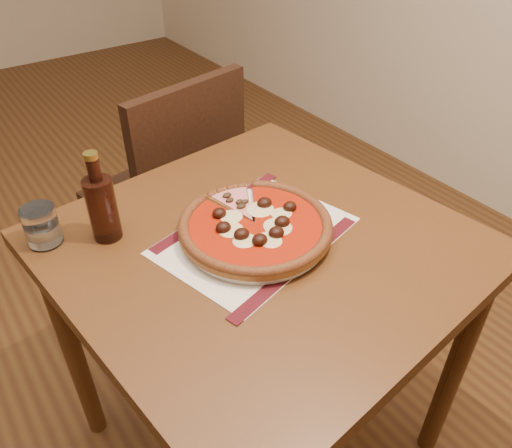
{
  "coord_description": "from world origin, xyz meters",
  "views": [
    {
      "loc": [
        0.39,
        -1.38,
        1.41
      ],
      "look_at": [
        0.88,
        -0.7,
        0.78
      ],
      "focal_mm": 35.0,
      "sensor_mm": 36.0,
      "label": 1
    }
  ],
  "objects": [
    {
      "name": "table",
      "position": [
        0.88,
        -0.72,
        0.65
      ],
      "size": [
        0.88,
        0.88,
        0.75
      ],
      "rotation": [
        0.0,
        0.0,
        0.11
      ],
      "color": "#593215",
      "rests_on": "ground"
    },
    {
      "name": "chair_far",
      "position": [
        1.0,
        -0.08,
        0.51
      ],
      "size": [
        0.49,
        0.49,
        0.89
      ],
      "rotation": [
        0.0,
        0.0,
        3.33
      ],
      "color": "black",
      "rests_on": "ground"
    },
    {
      "name": "placemat",
      "position": [
        0.88,
        -0.71,
        0.75
      ],
      "size": [
        0.45,
        0.37,
        0.0
      ],
      "primitive_type": "cube",
      "rotation": [
        0.0,
        0.0,
        0.25
      ],
      "color": "white",
      "rests_on": "table"
    },
    {
      "name": "bottle",
      "position": [
        0.63,
        -0.52,
        0.83
      ],
      "size": [
        0.06,
        0.06,
        0.2
      ],
      "color": "#34150D",
      "rests_on": "table"
    },
    {
      "name": "water_glass",
      "position": [
        0.51,
        -0.47,
        0.79
      ],
      "size": [
        0.09,
        0.09,
        0.08
      ],
      "primitive_type": "cylinder",
      "rotation": [
        0.0,
        0.0,
        -0.4
      ],
      "color": "white",
      "rests_on": "table"
    },
    {
      "name": "plate",
      "position": [
        0.88,
        -0.71,
        0.76
      ],
      "size": [
        0.31,
        0.31,
        0.02
      ],
      "primitive_type": "cylinder",
      "color": "white",
      "rests_on": "placemat"
    },
    {
      "name": "ham_slice",
      "position": [
        0.9,
        -0.62,
        0.78
      ],
      "size": [
        0.11,
        0.15,
        0.02
      ],
      "rotation": [
        0.0,
        0.0,
        1.42
      ],
      "color": "brown",
      "rests_on": "plate"
    },
    {
      "name": "pizza",
      "position": [
        0.88,
        -0.71,
        0.78
      ],
      "size": [
        0.32,
        0.32,
        0.04
      ],
      "color": "brown",
      "rests_on": "plate"
    }
  ]
}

